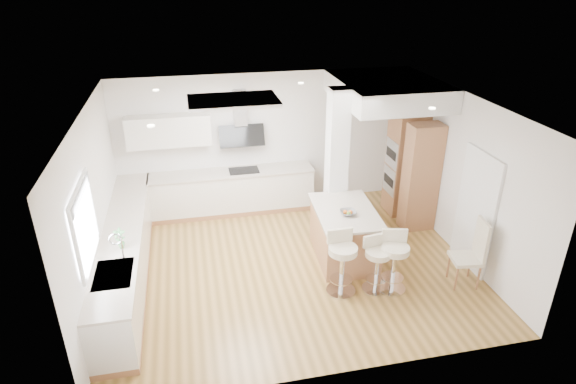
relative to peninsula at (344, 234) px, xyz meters
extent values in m
plane|color=#A4793C|center=(-0.96, -0.06, -0.47)|extent=(6.00, 6.00, 0.00)
cube|color=white|center=(-0.96, -0.06, -0.47)|extent=(6.00, 5.00, 0.02)
cube|color=white|center=(-0.96, 2.44, 0.93)|extent=(6.00, 0.04, 2.80)
cube|color=white|center=(-3.96, -0.06, 0.93)|extent=(0.04, 5.00, 2.80)
cube|color=white|center=(2.04, -0.06, 0.93)|extent=(0.04, 5.00, 2.80)
cube|color=white|center=(-1.76, 0.54, 2.31)|extent=(1.40, 0.95, 0.05)
cube|color=white|center=(-1.76, 0.54, 2.29)|extent=(1.25, 0.80, 0.03)
cylinder|color=white|center=(-2.96, 1.44, 2.32)|extent=(0.10, 0.10, 0.02)
cylinder|color=white|center=(-2.96, -0.56, 2.32)|extent=(0.10, 0.10, 0.02)
cylinder|color=white|center=(-0.46, 1.44, 2.32)|extent=(0.10, 0.10, 0.02)
cylinder|color=white|center=(1.04, 0.94, 2.32)|extent=(0.10, 0.10, 0.02)
cylinder|color=white|center=(1.04, -0.56, 2.32)|extent=(0.10, 0.10, 0.02)
cube|color=white|center=(-3.92, -0.96, 1.18)|extent=(0.03, 1.15, 0.95)
cube|color=white|center=(-3.91, -0.96, 1.69)|extent=(0.04, 1.28, 0.06)
cube|color=white|center=(-3.91, -0.96, 0.68)|extent=(0.04, 1.28, 0.06)
cube|color=white|center=(-3.91, -1.57, 1.18)|extent=(0.04, 0.06, 0.95)
cube|color=white|center=(-3.91, -0.35, 1.18)|extent=(0.04, 0.06, 0.95)
cube|color=#94979B|center=(-3.89, -0.96, 1.61)|extent=(0.03, 1.18, 0.14)
cube|color=#453F36|center=(2.03, -0.66, 0.53)|extent=(0.02, 0.90, 2.00)
cube|color=white|center=(2.01, -0.66, 0.53)|extent=(0.05, 1.00, 2.10)
cube|color=#AD744A|center=(-3.66, 0.19, -0.42)|extent=(0.60, 4.50, 0.10)
cube|color=silver|center=(-3.66, 0.19, 0.01)|extent=(0.60, 4.50, 0.76)
cube|color=beige|center=(-3.66, 0.19, 0.41)|extent=(0.63, 4.50, 0.04)
cube|color=#AFB0B4|center=(-3.66, -1.06, 0.42)|extent=(0.50, 0.75, 0.02)
cube|color=#AFB0B4|center=(-3.66, -1.24, 0.37)|extent=(0.40, 0.34, 0.10)
cube|color=#AFB0B4|center=(-3.66, -0.88, 0.37)|extent=(0.40, 0.34, 0.10)
cylinder|color=silver|center=(-3.54, -0.76, 0.61)|extent=(0.02, 0.02, 0.36)
torus|color=silver|center=(-3.61, -0.76, 0.79)|extent=(0.18, 0.02, 0.18)
imported|color=#4B944D|center=(-3.61, -0.41, 0.60)|extent=(0.17, 0.12, 0.33)
cube|color=#AD744A|center=(-1.71, 2.14, -0.42)|extent=(3.30, 0.60, 0.10)
cube|color=silver|center=(-1.71, 2.14, 0.01)|extent=(3.30, 0.60, 0.76)
cube|color=beige|center=(-1.71, 2.14, 0.41)|extent=(3.33, 0.63, 0.04)
cube|color=black|center=(-1.46, 2.14, 0.44)|extent=(0.60, 0.40, 0.01)
cube|color=silver|center=(-2.86, 2.27, 1.33)|extent=(1.60, 0.34, 0.60)
cube|color=#AFB0B4|center=(-1.46, 2.34, 1.68)|extent=(0.25, 0.18, 0.70)
cube|color=black|center=(-1.46, 2.26, 1.13)|extent=(0.90, 0.26, 0.44)
cube|color=white|center=(0.09, 0.89, 0.93)|extent=(0.35, 0.35, 2.80)
cube|color=white|center=(1.14, 1.34, 2.13)|extent=(1.78, 2.20, 0.40)
cube|color=#AD744A|center=(1.72, 1.44, 0.58)|extent=(0.62, 0.62, 2.10)
cube|color=#AD744A|center=(1.72, 0.74, 0.58)|extent=(0.62, 0.40, 2.10)
cube|color=#AFB0B4|center=(1.41, 1.44, 0.83)|extent=(0.02, 0.55, 0.55)
cube|color=#AFB0B4|center=(1.41, 1.44, 0.25)|extent=(0.02, 0.55, 0.55)
cube|color=black|center=(1.40, 1.44, 0.83)|extent=(0.01, 0.45, 0.18)
cube|color=black|center=(1.40, 1.44, 0.25)|extent=(0.01, 0.45, 0.18)
cube|color=#AD744A|center=(0.00, 0.00, -0.03)|extent=(1.02, 1.50, 0.88)
cube|color=beige|center=(0.00, 0.00, 0.44)|extent=(1.10, 1.58, 0.04)
imported|color=gray|center=(-0.01, -0.15, 0.49)|extent=(0.28, 0.28, 0.07)
sphere|color=orange|center=(0.03, -0.16, 0.49)|extent=(0.08, 0.08, 0.07)
sphere|color=orange|center=(-0.05, -0.13, 0.49)|extent=(0.08, 0.08, 0.07)
sphere|color=olive|center=(-0.01, -0.19, 0.49)|extent=(0.08, 0.08, 0.07)
cylinder|color=silver|center=(-0.35, -0.96, -0.45)|extent=(0.48, 0.48, 0.03)
cylinder|color=silver|center=(-0.35, -0.96, -0.10)|extent=(0.08, 0.08, 0.69)
cylinder|color=silver|center=(-0.35, -0.96, -0.23)|extent=(0.37, 0.37, 0.02)
cylinder|color=beige|center=(-0.35, -0.96, 0.30)|extent=(0.46, 0.46, 0.11)
cube|color=beige|center=(-0.35, -0.79, 0.46)|extent=(0.41, 0.07, 0.23)
cylinder|color=silver|center=(0.20, -1.03, -0.45)|extent=(0.47, 0.47, 0.03)
cylinder|color=silver|center=(0.20, -1.03, -0.14)|extent=(0.07, 0.07, 0.61)
cylinder|color=silver|center=(0.20, -1.03, -0.26)|extent=(0.36, 0.36, 0.01)
cylinder|color=beige|center=(0.20, -1.03, 0.21)|extent=(0.45, 0.45, 0.09)
cube|color=beige|center=(0.18, -0.88, 0.35)|extent=(0.36, 0.10, 0.21)
cylinder|color=silver|center=(0.46, -1.06, -0.45)|extent=(0.55, 0.55, 0.03)
cylinder|color=silver|center=(0.46, -1.06, -0.11)|extent=(0.09, 0.09, 0.67)
cylinder|color=silver|center=(0.46, -1.06, -0.24)|extent=(0.42, 0.42, 0.02)
cylinder|color=beige|center=(0.46, -1.06, 0.27)|extent=(0.52, 0.52, 0.10)
cube|color=beige|center=(0.50, -0.90, 0.42)|extent=(0.39, 0.14, 0.23)
cube|color=beige|center=(1.64, -1.16, 0.00)|extent=(0.51, 0.51, 0.06)
cube|color=beige|center=(1.83, -1.19, 0.32)|extent=(0.11, 0.42, 0.71)
cylinder|color=#AD744A|center=(1.44, -1.30, -0.25)|extent=(0.04, 0.04, 0.43)
cylinder|color=#AD744A|center=(1.49, -0.95, -0.25)|extent=(0.04, 0.04, 0.43)
cylinder|color=#AD744A|center=(1.79, -1.36, -0.25)|extent=(0.04, 0.04, 0.43)
cylinder|color=#AD744A|center=(1.84, -1.01, -0.25)|extent=(0.04, 0.04, 0.43)
camera|label=1|loc=(-2.47, -6.85, 4.24)|focal=30.00mm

